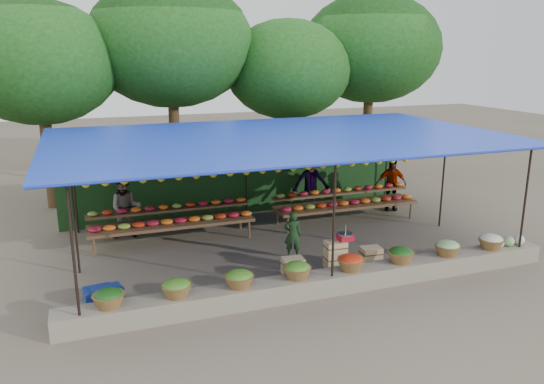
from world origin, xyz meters
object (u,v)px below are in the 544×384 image
object	(u,v)px
weighing_scale	(345,236)
vendor_seated	(293,235)
blue_crate_front	(107,296)
blue_crate_back	(98,295)
crate_counter	(334,261)

from	to	relation	value
weighing_scale	vendor_seated	world-z (taller)	vendor_seated
weighing_scale	vendor_seated	bearing A→B (deg)	120.72
blue_crate_front	blue_crate_back	xyz separation A→B (m)	(-0.17, 0.11, -0.01)
weighing_scale	blue_crate_front	bearing A→B (deg)	177.45
blue_crate_front	blue_crate_back	distance (m)	0.21
vendor_seated	blue_crate_front	xyz separation A→B (m)	(-4.31, -1.02, -0.40)
crate_counter	blue_crate_front	world-z (taller)	crate_counter
vendor_seated	blue_crate_back	world-z (taller)	vendor_seated
blue_crate_front	vendor_seated	bearing A→B (deg)	-1.74
crate_counter	vendor_seated	distance (m)	1.35
crate_counter	weighing_scale	xyz separation A→B (m)	(0.26, 0.00, 0.54)
vendor_seated	blue_crate_back	distance (m)	4.59
crate_counter	weighing_scale	bearing A→B (deg)	0.00
blue_crate_back	vendor_seated	bearing A→B (deg)	3.90
vendor_seated	blue_crate_front	distance (m)	4.44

